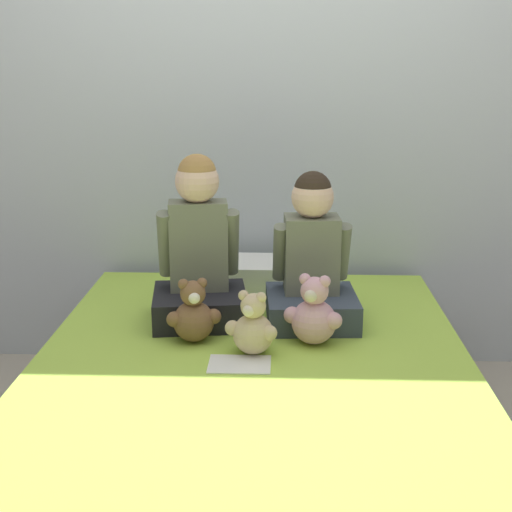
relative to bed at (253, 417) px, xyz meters
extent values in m
plane|color=#B2A899|center=(0.00, 0.00, -0.23)|extent=(14.00, 14.00, 0.00)
cube|color=silver|center=(0.00, 1.07, 1.02)|extent=(8.00, 0.06, 2.50)
cube|color=brown|center=(0.00, 0.00, -0.12)|extent=(1.52, 1.96, 0.23)
cube|color=silver|center=(0.00, 0.00, 0.10)|extent=(1.49, 1.92, 0.21)
cube|color=#A8D147|center=(0.00, 0.00, 0.22)|extent=(1.51, 1.94, 0.03)
cube|color=black|center=(-0.22, 0.34, 0.29)|extent=(0.40, 0.37, 0.12)
cube|color=slate|center=(-0.23, 0.39, 0.53)|extent=(0.24, 0.15, 0.35)
sphere|color=beige|center=(-0.23, 0.39, 0.78)|extent=(0.17, 0.17, 0.17)
sphere|color=#A37A42|center=(-0.23, 0.39, 0.81)|extent=(0.15, 0.15, 0.15)
cylinder|color=slate|center=(-0.35, 0.37, 0.54)|extent=(0.07, 0.15, 0.28)
cylinder|color=slate|center=(-0.10, 0.40, 0.54)|extent=(0.07, 0.15, 0.28)
cube|color=#384251|center=(0.21, 0.34, 0.29)|extent=(0.36, 0.36, 0.11)
cube|color=slate|center=(0.21, 0.39, 0.50)|extent=(0.22, 0.17, 0.30)
sphere|color=beige|center=(0.21, 0.39, 0.72)|extent=(0.16, 0.16, 0.16)
sphere|color=#2D2319|center=(0.21, 0.39, 0.75)|extent=(0.14, 0.14, 0.14)
cylinder|color=slate|center=(0.09, 0.38, 0.50)|extent=(0.06, 0.14, 0.24)
cylinder|color=slate|center=(0.33, 0.40, 0.50)|extent=(0.06, 0.14, 0.24)
sphere|color=brown|center=(-0.22, 0.13, 0.31)|extent=(0.15, 0.15, 0.15)
sphere|color=brown|center=(-0.22, 0.13, 0.42)|extent=(0.09, 0.09, 0.09)
sphere|color=white|center=(-0.21, 0.10, 0.41)|extent=(0.04, 0.04, 0.04)
sphere|color=brown|center=(-0.25, 0.13, 0.45)|extent=(0.04, 0.04, 0.04)
sphere|color=brown|center=(-0.19, 0.14, 0.45)|extent=(0.04, 0.04, 0.04)
sphere|color=brown|center=(-0.29, 0.10, 0.33)|extent=(0.06, 0.06, 0.06)
sphere|color=brown|center=(-0.15, 0.14, 0.33)|extent=(0.06, 0.06, 0.06)
sphere|color=#DBA3B2|center=(0.21, 0.13, 0.32)|extent=(0.16, 0.16, 0.16)
sphere|color=#DBA3B2|center=(0.21, 0.13, 0.43)|extent=(0.10, 0.10, 0.10)
sphere|color=beige|center=(0.20, 0.09, 0.43)|extent=(0.05, 0.05, 0.05)
sphere|color=#DBA3B2|center=(0.18, 0.14, 0.47)|extent=(0.04, 0.04, 0.04)
sphere|color=#DBA3B2|center=(0.25, 0.12, 0.47)|extent=(0.04, 0.04, 0.04)
sphere|color=#DBA3B2|center=(0.14, 0.14, 0.34)|extent=(0.06, 0.06, 0.06)
sphere|color=#DBA3B2|center=(0.28, 0.09, 0.34)|extent=(0.06, 0.06, 0.06)
sphere|color=#D1B78E|center=(0.00, 0.03, 0.31)|extent=(0.14, 0.14, 0.14)
sphere|color=#D1B78E|center=(0.00, 0.03, 0.41)|extent=(0.09, 0.09, 0.09)
sphere|color=beige|center=(-0.01, -0.01, 0.40)|extent=(0.04, 0.04, 0.04)
sphere|color=#D1B78E|center=(-0.03, 0.04, 0.44)|extent=(0.04, 0.04, 0.04)
sphere|color=#D1B78E|center=(0.03, 0.02, 0.44)|extent=(0.04, 0.04, 0.04)
sphere|color=#D1B78E|center=(-0.07, 0.04, 0.32)|extent=(0.05, 0.05, 0.05)
sphere|color=#D1B78E|center=(0.06, -0.01, 0.32)|extent=(0.05, 0.05, 0.05)
cube|color=white|center=(0.00, 0.81, 0.29)|extent=(0.60, 0.28, 0.11)
cube|color=white|center=(-0.04, -0.07, 0.24)|extent=(0.21, 0.15, 0.00)
camera|label=1|loc=(0.10, -2.28, 1.24)|focal=50.00mm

